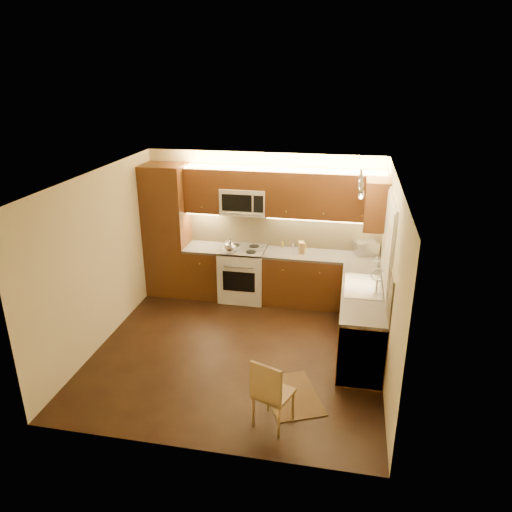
% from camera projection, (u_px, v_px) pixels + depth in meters
% --- Properties ---
extents(floor, '(4.00, 4.00, 0.01)m').
position_uv_depth(floor, '(238.00, 350.00, 7.00)').
color(floor, black).
rests_on(floor, ground).
extents(ceiling, '(4.00, 4.00, 0.01)m').
position_uv_depth(ceiling, '(236.00, 178.00, 6.09)').
color(ceiling, beige).
rests_on(ceiling, ground).
extents(wall_back, '(4.00, 0.01, 2.50)m').
position_uv_depth(wall_back, '(264.00, 225.00, 8.37)').
color(wall_back, beige).
rests_on(wall_back, ground).
extents(wall_front, '(4.00, 0.01, 2.50)m').
position_uv_depth(wall_front, '(190.00, 349.00, 4.72)').
color(wall_front, beige).
rests_on(wall_front, ground).
extents(wall_left, '(0.01, 4.00, 2.50)m').
position_uv_depth(wall_left, '(100.00, 259.00, 6.90)').
color(wall_left, beige).
rests_on(wall_left, ground).
extents(wall_right, '(0.01, 4.00, 2.50)m').
position_uv_depth(wall_right, '(390.00, 282.00, 6.19)').
color(wall_right, beige).
rests_on(wall_right, ground).
extents(pantry, '(0.70, 0.60, 2.30)m').
position_uv_depth(pantry, '(167.00, 230.00, 8.43)').
color(pantry, '#4A280F').
rests_on(pantry, floor).
extents(base_cab_back_left, '(0.62, 0.60, 0.86)m').
position_uv_depth(base_cab_back_left, '(205.00, 271.00, 8.58)').
color(base_cab_back_left, '#4A280F').
rests_on(base_cab_back_left, floor).
extents(counter_back_left, '(0.62, 0.60, 0.04)m').
position_uv_depth(counter_back_left, '(204.00, 248.00, 8.41)').
color(counter_back_left, '#34322F').
rests_on(counter_back_left, base_cab_back_left).
extents(base_cab_back_right, '(1.92, 0.60, 0.86)m').
position_uv_depth(base_cab_back_right, '(321.00, 281.00, 8.21)').
color(base_cab_back_right, '#4A280F').
rests_on(base_cab_back_right, floor).
extents(counter_back_right, '(1.92, 0.60, 0.04)m').
position_uv_depth(counter_back_right, '(322.00, 256.00, 8.05)').
color(counter_back_right, '#34322F').
rests_on(counter_back_right, base_cab_back_right).
extents(base_cab_right, '(0.60, 2.00, 0.86)m').
position_uv_depth(base_cab_right, '(361.00, 321.00, 6.91)').
color(base_cab_right, '#4A280F').
rests_on(base_cab_right, floor).
extents(counter_right, '(0.60, 2.00, 0.04)m').
position_uv_depth(counter_right, '(363.00, 292.00, 6.74)').
color(counter_right, '#34322F').
rests_on(counter_right, base_cab_right).
extents(dishwasher, '(0.58, 0.60, 0.84)m').
position_uv_depth(dishwasher, '(361.00, 347.00, 6.27)').
color(dishwasher, silver).
rests_on(dishwasher, floor).
extents(backsplash_back, '(3.30, 0.02, 0.60)m').
position_uv_depth(backsplash_back, '(284.00, 230.00, 8.32)').
color(backsplash_back, tan).
rests_on(backsplash_back, wall_back).
extents(backsplash_right, '(0.02, 2.00, 0.60)m').
position_uv_depth(backsplash_right, '(387.00, 273.00, 6.57)').
color(backsplash_right, tan).
rests_on(backsplash_right, wall_right).
extents(upper_cab_back_left, '(0.62, 0.35, 0.75)m').
position_uv_depth(upper_cab_back_left, '(204.00, 190.00, 8.16)').
color(upper_cab_back_left, '#4A280F').
rests_on(upper_cab_back_left, wall_back).
extents(upper_cab_back_right, '(1.92, 0.35, 0.75)m').
position_uv_depth(upper_cab_back_right, '(326.00, 195.00, 7.80)').
color(upper_cab_back_right, '#4A280F').
rests_on(upper_cab_back_right, wall_back).
extents(upper_cab_bridge, '(0.76, 0.35, 0.31)m').
position_uv_depth(upper_cab_bridge, '(244.00, 178.00, 7.96)').
color(upper_cab_bridge, '#4A280F').
rests_on(upper_cab_bridge, wall_back).
extents(upper_cab_right_corner, '(0.35, 0.50, 0.75)m').
position_uv_depth(upper_cab_right_corner, '(377.00, 205.00, 7.27)').
color(upper_cab_right_corner, '#4A280F').
rests_on(upper_cab_right_corner, wall_right).
extents(stove, '(0.76, 0.65, 0.92)m').
position_uv_depth(stove, '(243.00, 273.00, 8.42)').
color(stove, silver).
rests_on(stove, floor).
extents(microwave, '(0.76, 0.38, 0.44)m').
position_uv_depth(microwave, '(244.00, 201.00, 8.08)').
color(microwave, silver).
rests_on(microwave, wall_back).
extents(window_frame, '(0.03, 1.44, 1.24)m').
position_uv_depth(window_frame, '(389.00, 241.00, 6.57)').
color(window_frame, silver).
rests_on(window_frame, wall_right).
extents(window_blinds, '(0.02, 1.36, 1.16)m').
position_uv_depth(window_blinds, '(388.00, 241.00, 6.57)').
color(window_blinds, silver).
rests_on(window_blinds, wall_right).
extents(sink, '(0.52, 0.86, 0.15)m').
position_uv_depth(sink, '(364.00, 282.00, 6.84)').
color(sink, silver).
rests_on(sink, counter_right).
extents(faucet, '(0.20, 0.04, 0.30)m').
position_uv_depth(faucet, '(377.00, 278.00, 6.78)').
color(faucet, silver).
rests_on(faucet, counter_right).
extents(track_light_bar, '(0.04, 1.20, 0.03)m').
position_uv_depth(track_light_bar, '(361.00, 180.00, 6.19)').
color(track_light_bar, silver).
rests_on(track_light_bar, ceiling).
extents(kettle, '(0.26, 0.26, 0.24)m').
position_uv_depth(kettle, '(230.00, 246.00, 8.04)').
color(kettle, silver).
rests_on(kettle, stove).
extents(toaster_oven, '(0.44, 0.38, 0.22)m').
position_uv_depth(toaster_oven, '(366.00, 248.00, 8.03)').
color(toaster_oven, silver).
rests_on(toaster_oven, counter_back_right).
extents(knife_block, '(0.12, 0.16, 0.19)m').
position_uv_depth(knife_block, '(301.00, 247.00, 8.08)').
color(knife_block, '#8D6240').
rests_on(knife_block, counter_back_right).
extents(spice_jar_a, '(0.05, 0.05, 0.11)m').
position_uv_depth(spice_jar_a, '(293.00, 246.00, 8.28)').
color(spice_jar_a, silver).
rests_on(spice_jar_a, counter_back_right).
extents(spice_jar_b, '(0.06, 0.06, 0.10)m').
position_uv_depth(spice_jar_b, '(282.00, 245.00, 8.35)').
color(spice_jar_b, olive).
rests_on(spice_jar_b, counter_back_right).
extents(spice_jar_c, '(0.06, 0.06, 0.10)m').
position_uv_depth(spice_jar_c, '(299.00, 246.00, 8.28)').
color(spice_jar_c, silver).
rests_on(spice_jar_c, counter_back_right).
extents(spice_jar_d, '(0.05, 0.05, 0.09)m').
position_uv_depth(spice_jar_d, '(305.00, 246.00, 8.29)').
color(spice_jar_d, '#A28C30').
rests_on(spice_jar_d, counter_back_right).
extents(soap_bottle, '(0.11, 0.11, 0.19)m').
position_uv_depth(soap_bottle, '(376.00, 263.00, 7.47)').
color(soap_bottle, silver).
rests_on(soap_bottle, counter_right).
extents(rug, '(0.92, 1.08, 0.01)m').
position_uv_depth(rug, '(292.00, 395.00, 6.02)').
color(rug, black).
rests_on(rug, floor).
extents(dining_chair, '(0.50, 0.50, 0.87)m').
position_uv_depth(dining_chair, '(274.00, 392.00, 5.40)').
color(dining_chair, '#8D6240').
rests_on(dining_chair, floor).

